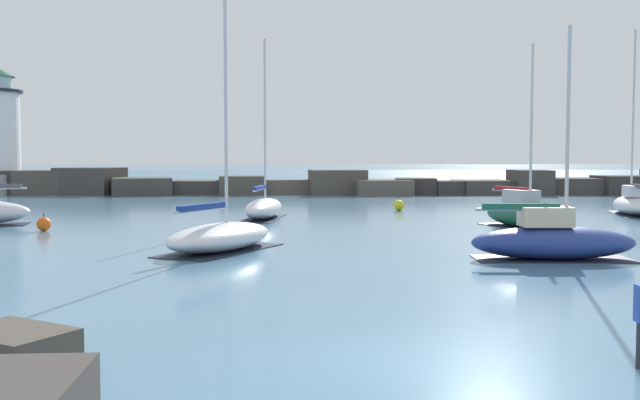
# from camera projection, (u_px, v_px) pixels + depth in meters

# --- Properties ---
(ground_plane) EXTENTS (600.00, 600.00, 0.00)m
(ground_plane) POSITION_uv_depth(u_px,v_px,m) (423.00, 362.00, 11.67)
(ground_plane) COLOR teal
(open_sea_beyond) EXTENTS (400.00, 116.00, 0.01)m
(open_sea_beyond) POSITION_uv_depth(u_px,v_px,m) (325.00, 176.00, 123.47)
(open_sea_beyond) COLOR teal
(open_sea_beyond) RESTS_ON ground
(breakwater_jetty) EXTENTS (67.21, 7.00, 2.38)m
(breakwater_jetty) POSITION_uv_depth(u_px,v_px,m) (331.00, 184.00, 63.57)
(breakwater_jetty) COLOR #383330
(breakwater_jetty) RESTS_ON ground
(foreground_rocks) EXTENTS (15.28, 5.91, 1.20)m
(foreground_rocks) POSITION_uv_depth(u_px,v_px,m) (394.00, 373.00, 9.56)
(foreground_rocks) COLOR #423D38
(foreground_rocks) RESTS_ON ground
(sailboat_moored_0) EXTENTS (2.36, 6.25, 9.75)m
(sailboat_moored_0) POSITION_uv_depth(u_px,v_px,m) (264.00, 208.00, 38.73)
(sailboat_moored_0) COLOR white
(sailboat_moored_0) RESTS_ON ground
(sailboat_moored_2) EXTENTS (5.39, 2.04, 7.58)m
(sailboat_moored_2) POSITION_uv_depth(u_px,v_px,m) (552.00, 240.00, 23.27)
(sailboat_moored_2) COLOR navy
(sailboat_moored_2) RESTS_ON ground
(sailboat_moored_3) EXTENTS (3.02, 6.11, 10.70)m
(sailboat_moored_3) POSITION_uv_depth(u_px,v_px,m) (633.00, 203.00, 41.19)
(sailboat_moored_3) COLOR white
(sailboat_moored_3) RESTS_ON ground
(sailboat_moored_6) EXTENTS (4.51, 5.96, 10.64)m
(sailboat_moored_6) POSITION_uv_depth(u_px,v_px,m) (220.00, 235.00, 25.40)
(sailboat_moored_6) COLOR white
(sailboat_moored_6) RESTS_ON ground
(sailboat_moored_7) EXTENTS (3.66, 5.69, 8.56)m
(sailboat_moored_7) POSITION_uv_depth(u_px,v_px,m) (524.00, 213.00, 33.58)
(sailboat_moored_7) COLOR #195138
(sailboat_moored_7) RESTS_ON ground
(mooring_buoy_orange_near) EXTENTS (0.63, 0.63, 0.83)m
(mooring_buoy_orange_near) POSITION_uv_depth(u_px,v_px,m) (44.00, 224.00, 32.15)
(mooring_buoy_orange_near) COLOR #EA5914
(mooring_buoy_orange_near) RESTS_ON ground
(mooring_buoy_far_side) EXTENTS (0.67, 0.67, 0.87)m
(mooring_buoy_far_side) POSITION_uv_depth(u_px,v_px,m) (399.00, 205.00, 44.21)
(mooring_buoy_far_side) COLOR yellow
(mooring_buoy_far_side) RESTS_ON ground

